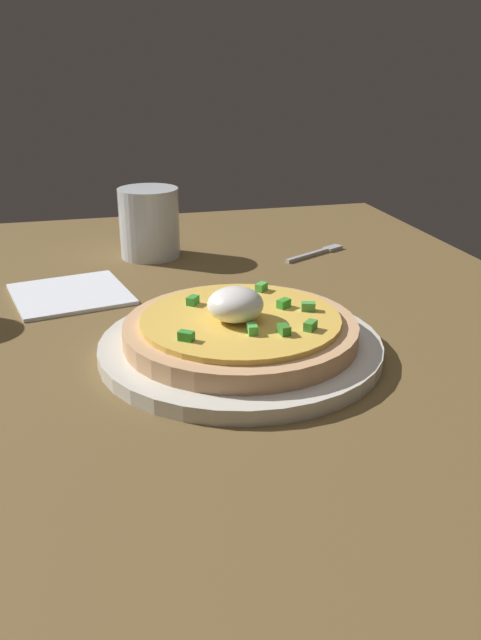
# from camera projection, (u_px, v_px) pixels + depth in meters

# --- Properties ---
(dining_table) EXTENTS (1.12, 0.82, 0.02)m
(dining_table) POSITION_uv_depth(u_px,v_px,m) (212.00, 354.00, 0.64)
(dining_table) COLOR brown
(dining_table) RESTS_ON ground
(plate) EXTENTS (0.26, 0.26, 0.01)m
(plate) POSITION_uv_depth(u_px,v_px,m) (241.00, 347.00, 0.61)
(plate) COLOR silver
(plate) RESTS_ON dining_table
(pizza) EXTENTS (0.22, 0.22, 0.05)m
(pizza) POSITION_uv_depth(u_px,v_px,m) (240.00, 327.00, 0.60)
(pizza) COLOR tan
(pizza) RESTS_ON plate
(cup_near) EXTENTS (0.08, 0.08, 0.09)m
(cup_near) POSITION_uv_depth(u_px,v_px,m) (149.00, 225.00, 0.89)
(cup_near) COLOR silver
(cup_near) RESTS_ON dining_table
(fork) EXTENTS (0.06, 0.10, 0.00)m
(fork) POSITION_uv_depth(u_px,v_px,m) (319.00, 252.00, 0.92)
(fork) COLOR #B7B7BC
(fork) RESTS_ON dining_table
(napkin) EXTENTS (0.15, 0.15, 0.00)m
(napkin) POSITION_uv_depth(u_px,v_px,m) (71.00, 294.00, 0.76)
(napkin) COLOR white
(napkin) RESTS_ON dining_table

